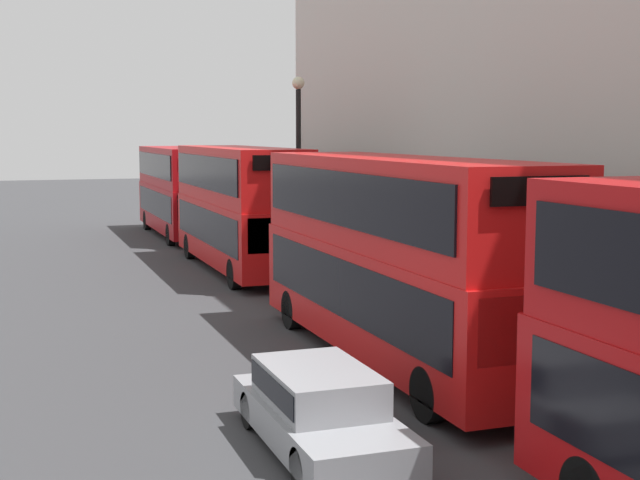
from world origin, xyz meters
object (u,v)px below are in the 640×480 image
Objects in this scene: car_hatchback at (319,407)px; bus_trailing at (180,187)px; bus_second_in_queue at (396,251)px; bus_third_in_queue at (239,203)px.

bus_trailing is at bearing 83.59° from car_hatchback.
bus_second_in_queue is 6.02m from car_hatchback.
bus_third_in_queue is 11.69m from bus_trailing.
bus_second_in_queue and bus_third_in_queue have the same top height.
bus_trailing is 30.52m from car_hatchback.
bus_third_in_queue is 18.99m from car_hatchback.
car_hatchback is at bearing -96.41° from bus_trailing.
bus_trailing is at bearing 90.00° from bus_second_in_queue.
bus_third_in_queue reaches higher than car_hatchback.
bus_third_in_queue is (0.00, 13.95, -0.00)m from bus_second_in_queue.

